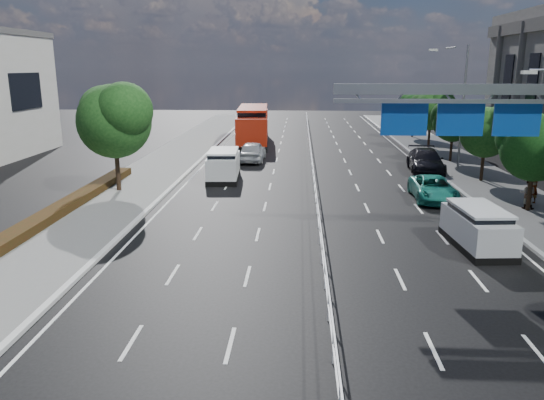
{
  "coord_description": "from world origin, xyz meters",
  "views": [
    {
      "loc": [
        -0.94,
        -13.25,
        7.56
      ],
      "look_at": [
        -1.99,
        7.07,
        2.4
      ],
      "focal_mm": 35.0,
      "sensor_mm": 36.0,
      "label": 1
    }
  ],
  "objects_px": {
    "white_minivan": "(223,165)",
    "overhead_gantry": "(479,113)",
    "parked_car_teal": "(433,188)",
    "parked_car_dark": "(426,161)",
    "near_car_dark": "(258,119)",
    "pedestrian_a": "(533,187)",
    "red_bus": "(253,124)",
    "silver_minivan": "(478,228)",
    "near_car_silver": "(253,151)",
    "pedestrian_b": "(528,194)"
  },
  "relations": [
    {
      "from": "white_minivan",
      "to": "pedestrian_a",
      "type": "relative_size",
      "value": 2.5
    },
    {
      "from": "pedestrian_a",
      "to": "overhead_gantry",
      "type": "bearing_deg",
      "value": 24.68
    },
    {
      "from": "near_car_silver",
      "to": "parked_car_teal",
      "type": "distance_m",
      "value": 16.82
    },
    {
      "from": "silver_minivan",
      "to": "parked_car_teal",
      "type": "xyz_separation_m",
      "value": [
        0.14,
        8.35,
        -0.21
      ]
    },
    {
      "from": "near_car_dark",
      "to": "parked_car_teal",
      "type": "distance_m",
      "value": 42.03
    },
    {
      "from": "white_minivan",
      "to": "pedestrian_b",
      "type": "height_order",
      "value": "white_minivan"
    },
    {
      "from": "white_minivan",
      "to": "silver_minivan",
      "type": "relative_size",
      "value": 1.08
    },
    {
      "from": "red_bus",
      "to": "silver_minivan",
      "type": "relative_size",
      "value": 2.77
    },
    {
      "from": "near_car_silver",
      "to": "white_minivan",
      "type": "bearing_deg",
      "value": 80.47
    },
    {
      "from": "silver_minivan",
      "to": "overhead_gantry",
      "type": "bearing_deg",
      "value": 83.39
    },
    {
      "from": "near_car_silver",
      "to": "parked_car_teal",
      "type": "xyz_separation_m",
      "value": [
        11.57,
        -12.22,
        -0.15
      ]
    },
    {
      "from": "red_bus",
      "to": "near_car_silver",
      "type": "height_order",
      "value": "red_bus"
    },
    {
      "from": "overhead_gantry",
      "to": "parked_car_teal",
      "type": "bearing_deg",
      "value": 89.22
    },
    {
      "from": "pedestrian_b",
      "to": "overhead_gantry",
      "type": "bearing_deg",
      "value": 73.67
    },
    {
      "from": "parked_car_teal",
      "to": "pedestrian_b",
      "type": "height_order",
      "value": "pedestrian_b"
    },
    {
      "from": "pedestrian_a",
      "to": "pedestrian_b",
      "type": "distance_m",
      "value": 1.38
    },
    {
      "from": "overhead_gantry",
      "to": "white_minivan",
      "type": "distance_m",
      "value": 18.18
    },
    {
      "from": "silver_minivan",
      "to": "parked_car_dark",
      "type": "distance_m",
      "value": 16.85
    },
    {
      "from": "white_minivan",
      "to": "near_car_dark",
      "type": "relative_size",
      "value": 1.13
    },
    {
      "from": "overhead_gantry",
      "to": "near_car_dark",
      "type": "relative_size",
      "value": 2.41
    },
    {
      "from": "overhead_gantry",
      "to": "parked_car_teal",
      "type": "height_order",
      "value": "overhead_gantry"
    },
    {
      "from": "overhead_gantry",
      "to": "pedestrian_b",
      "type": "xyz_separation_m",
      "value": [
        4.5,
        4.75,
        -4.65
      ]
    },
    {
      "from": "near_car_silver",
      "to": "parked_car_dark",
      "type": "height_order",
      "value": "parked_car_dark"
    },
    {
      "from": "white_minivan",
      "to": "pedestrian_b",
      "type": "xyz_separation_m",
      "value": [
        17.33,
        -7.27,
        -0.05
      ]
    },
    {
      "from": "near_car_silver",
      "to": "parked_car_teal",
      "type": "bearing_deg",
      "value": 134.55
    },
    {
      "from": "near_car_silver",
      "to": "silver_minivan",
      "type": "relative_size",
      "value": 1.09
    },
    {
      "from": "near_car_silver",
      "to": "near_car_dark",
      "type": "height_order",
      "value": "near_car_silver"
    },
    {
      "from": "parked_car_dark",
      "to": "pedestrian_b",
      "type": "distance_m",
      "value": 11.08
    },
    {
      "from": "parked_car_teal",
      "to": "parked_car_dark",
      "type": "bearing_deg",
      "value": 81.8
    },
    {
      "from": "near_car_dark",
      "to": "pedestrian_a",
      "type": "relative_size",
      "value": 2.21
    },
    {
      "from": "overhead_gantry",
      "to": "near_car_silver",
      "type": "height_order",
      "value": "overhead_gantry"
    },
    {
      "from": "near_car_silver",
      "to": "parked_car_dark",
      "type": "bearing_deg",
      "value": 164.86
    },
    {
      "from": "red_bus",
      "to": "pedestrian_b",
      "type": "bearing_deg",
      "value": -58.96
    },
    {
      "from": "pedestrian_b",
      "to": "silver_minivan",
      "type": "bearing_deg",
      "value": 80.38
    },
    {
      "from": "near_car_dark",
      "to": "parked_car_teal",
      "type": "xyz_separation_m",
      "value": [
        13.32,
        -39.86,
        -0.02
      ]
    },
    {
      "from": "red_bus",
      "to": "near_car_silver",
      "type": "xyz_separation_m",
      "value": [
        0.83,
        -10.31,
        -1.07
      ]
    },
    {
      "from": "red_bus",
      "to": "parked_car_teal",
      "type": "height_order",
      "value": "red_bus"
    },
    {
      "from": "white_minivan",
      "to": "overhead_gantry",
      "type": "bearing_deg",
      "value": -46.59
    },
    {
      "from": "pedestrian_a",
      "to": "red_bus",
      "type": "bearing_deg",
      "value": -77.07
    },
    {
      "from": "overhead_gantry",
      "to": "parked_car_teal",
      "type": "xyz_separation_m",
      "value": [
        0.09,
        7.01,
        -4.93
      ]
    },
    {
      "from": "parked_car_dark",
      "to": "near_car_silver",
      "type": "bearing_deg",
      "value": 168.57
    },
    {
      "from": "silver_minivan",
      "to": "pedestrian_b",
      "type": "distance_m",
      "value": 7.6
    },
    {
      "from": "red_bus",
      "to": "parked_car_dark",
      "type": "relative_size",
      "value": 2.17
    },
    {
      "from": "red_bus",
      "to": "near_car_dark",
      "type": "bearing_deg",
      "value": 89.93
    },
    {
      "from": "red_bus",
      "to": "pedestrian_b",
      "type": "height_order",
      "value": "red_bus"
    },
    {
      "from": "overhead_gantry",
      "to": "parked_car_dark",
      "type": "distance_m",
      "value": 16.23
    },
    {
      "from": "parked_car_teal",
      "to": "pedestrian_a",
      "type": "distance_m",
      "value": 5.29
    },
    {
      "from": "red_bus",
      "to": "pedestrian_a",
      "type": "bearing_deg",
      "value": -56.51
    },
    {
      "from": "parked_car_teal",
      "to": "overhead_gantry",
      "type": "bearing_deg",
      "value": -89.1
    },
    {
      "from": "overhead_gantry",
      "to": "parked_car_dark",
      "type": "height_order",
      "value": "overhead_gantry"
    }
  ]
}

